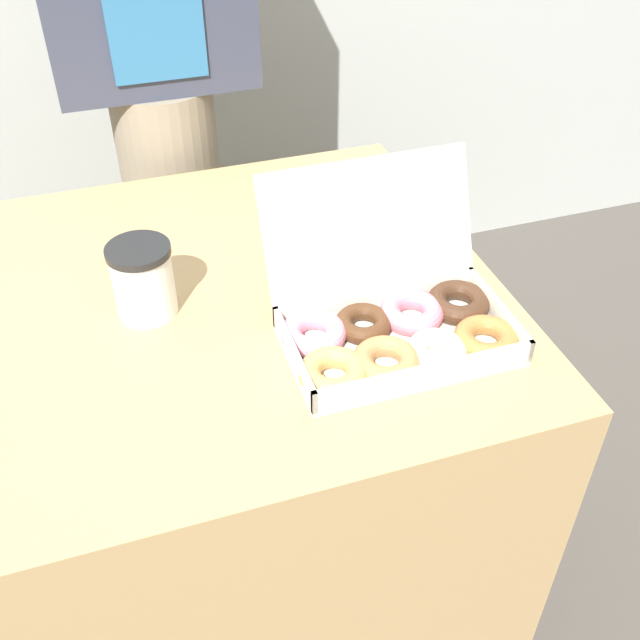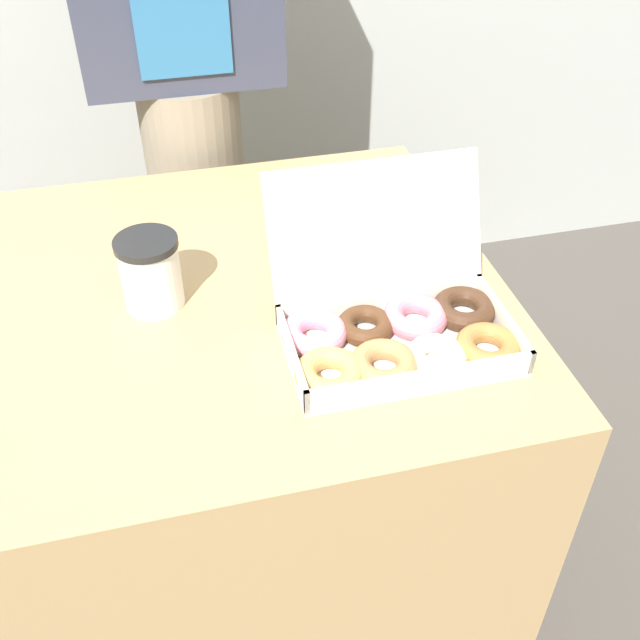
{
  "view_description": "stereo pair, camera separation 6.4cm",
  "coord_description": "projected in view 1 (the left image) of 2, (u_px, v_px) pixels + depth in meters",
  "views": [
    {
      "loc": [
        -0.14,
        -1.0,
        1.5
      ],
      "look_at": [
        0.13,
        -0.19,
        0.8
      ],
      "focal_mm": 42.0,
      "sensor_mm": 36.0,
      "label": 1
    },
    {
      "loc": [
        -0.07,
        -1.01,
        1.5
      ],
      "look_at": [
        0.13,
        -0.19,
        0.8
      ],
      "focal_mm": 42.0,
      "sensor_mm": 36.0,
      "label": 2
    }
  ],
  "objects": [
    {
      "name": "ground_plane",
      "position": [
        241.0,
        552.0,
        1.72
      ],
      "size": [
        14.0,
        14.0,
        0.0
      ],
      "primitive_type": "plane",
      "color": "#4C4742"
    },
    {
      "name": "person_customer",
      "position": [
        157.0,
        73.0,
        1.6
      ],
      "size": [
        0.41,
        0.23,
        1.65
      ],
      "color": "gray",
      "rests_on": "ground_plane"
    },
    {
      "name": "table",
      "position": [
        228.0,
        444.0,
        1.48
      ],
      "size": [
        0.96,
        0.88,
        0.74
      ],
      "color": "tan",
      "rests_on": "ground_plane"
    },
    {
      "name": "coffee_cup",
      "position": [
        143.0,
        280.0,
        1.18
      ],
      "size": [
        0.1,
        0.1,
        0.12
      ],
      "color": "white",
      "rests_on": "table"
    },
    {
      "name": "donut_box",
      "position": [
        395.0,
        324.0,
        1.14
      ],
      "size": [
        0.37,
        0.3,
        0.23
      ],
      "color": "white",
      "rests_on": "table"
    }
  ]
}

